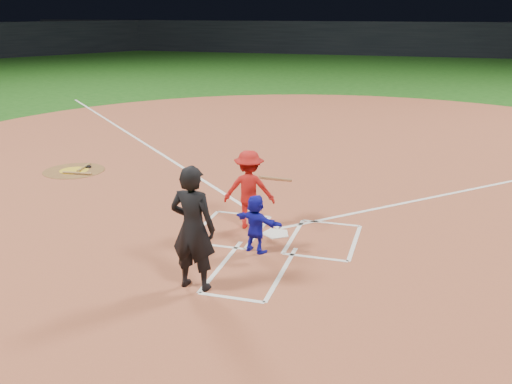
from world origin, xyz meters
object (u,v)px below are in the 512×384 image
(home_plate, at_px, (276,233))
(umpire, at_px, (193,228))
(catcher, at_px, (256,224))
(on_deck_circle, at_px, (74,171))
(batter_at_plate, at_px, (249,189))

(home_plate, height_order, umpire, umpire)
(umpire, bearing_deg, catcher, -104.27)
(home_plate, distance_m, catcher, 1.10)
(home_plate, xyz_separation_m, catcher, (-0.14, -0.95, 0.55))
(on_deck_circle, height_order, batter_at_plate, batter_at_plate)
(home_plate, bearing_deg, umpire, 75.23)
(home_plate, relative_size, batter_at_plate, 0.37)
(on_deck_circle, relative_size, catcher, 1.53)
(catcher, bearing_deg, umpire, 92.26)
(batter_at_plate, bearing_deg, home_plate, -20.00)
(on_deck_circle, xyz_separation_m, umpire, (5.95, -5.57, 1.03))
(on_deck_circle, xyz_separation_m, catcher, (6.50, -3.90, 0.55))
(on_deck_circle, relative_size, batter_at_plate, 1.04)
(home_plate, distance_m, on_deck_circle, 7.27)
(catcher, xyz_separation_m, umpire, (-0.55, -1.67, 0.48))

